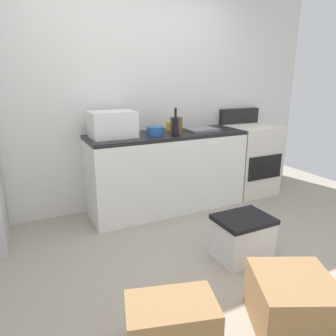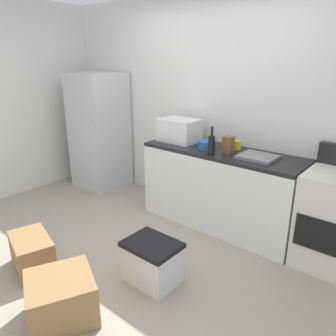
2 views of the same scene
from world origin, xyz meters
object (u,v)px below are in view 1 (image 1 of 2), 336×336
object	(u,v)px
cardboard_box_large	(171,327)
microwave	(112,124)
coffee_mug	(169,126)
cardboard_box_medium	(292,303)
knife_block	(176,125)
storage_bin	(242,237)
mixing_bowl	(155,131)
stove_oven	(249,158)
wine_bottle	(175,126)

from	to	relation	value
cardboard_box_large	microwave	bearing A→B (deg)	82.09
coffee_mug	cardboard_box_medium	bearing A→B (deg)	-96.22
knife_block	storage_bin	bearing A→B (deg)	-89.87
knife_block	cardboard_box_medium	xyz separation A→B (m)	(-0.23, -1.97, -0.82)
knife_block	cardboard_box_medium	world-z (taller)	knife_block
coffee_mug	storage_bin	bearing A→B (deg)	-90.19
mixing_bowl	cardboard_box_large	xyz separation A→B (m)	(-0.71, -1.78, -0.79)
mixing_bowl	cardboard_box_medium	world-z (taller)	mixing_bowl
coffee_mug	cardboard_box_medium	world-z (taller)	coffee_mug
stove_oven	coffee_mug	bearing A→B (deg)	173.10
coffee_mug	knife_block	xyz separation A→B (m)	(-0.01, -0.19, 0.04)
cardboard_box_large	storage_bin	distance (m)	1.13
microwave	coffee_mug	xyz separation A→B (m)	(0.72, 0.12, -0.09)
knife_block	cardboard_box_large	size ratio (longest dim) A/B	0.36
microwave	wine_bottle	size ratio (longest dim) A/B	1.53
mixing_bowl	storage_bin	distance (m)	1.45
wine_bottle	storage_bin	xyz separation A→B (m)	(0.10, -1.04, -0.82)
microwave	coffee_mug	world-z (taller)	microwave
wine_bottle	mixing_bowl	size ratio (longest dim) A/B	1.58
cardboard_box_large	cardboard_box_medium	bearing A→B (deg)	-13.12
mixing_bowl	cardboard_box_large	size ratio (longest dim) A/B	0.38
stove_oven	wine_bottle	size ratio (longest dim) A/B	3.67
wine_bottle	mixing_bowl	bearing A→B (deg)	134.73
cardboard_box_medium	storage_bin	bearing A→B (deg)	72.97
stove_oven	knife_block	size ratio (longest dim) A/B	6.11
knife_block	cardboard_box_large	bearing A→B (deg)	-118.41
microwave	cardboard_box_large	size ratio (longest dim) A/B	0.92
knife_block	stove_oven	bearing A→B (deg)	2.63
stove_oven	wine_bottle	bearing A→B (deg)	-169.67
stove_oven	cardboard_box_large	size ratio (longest dim) A/B	2.20
mixing_bowl	storage_bin	world-z (taller)	mixing_bowl
storage_bin	stove_oven	bearing A→B (deg)	48.43
microwave	coffee_mug	distance (m)	0.73
coffee_mug	cardboard_box_medium	size ratio (longest dim) A/B	0.21
stove_oven	knife_block	world-z (taller)	stove_oven
coffee_mug	knife_block	world-z (taller)	knife_block
mixing_bowl	stove_oven	bearing A→B (deg)	2.54
stove_oven	microwave	bearing A→B (deg)	179.37
microwave	stove_oven	bearing A→B (deg)	-0.63
stove_oven	microwave	distance (m)	1.92
wine_bottle	cardboard_box_medium	size ratio (longest dim) A/B	0.63
stove_oven	storage_bin	bearing A→B (deg)	-131.57
microwave	cardboard_box_medium	distance (m)	2.26
microwave	mixing_bowl	size ratio (longest dim) A/B	2.42
stove_oven	mixing_bowl	distance (m)	1.47
cardboard_box_medium	storage_bin	world-z (taller)	storage_bin
mixing_bowl	cardboard_box_medium	bearing A→B (deg)	-88.98
stove_oven	mixing_bowl	size ratio (longest dim) A/B	5.79
cardboard_box_medium	microwave	bearing A→B (deg)	103.35
wine_bottle	cardboard_box_medium	xyz separation A→B (m)	(-0.13, -1.79, -0.84)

